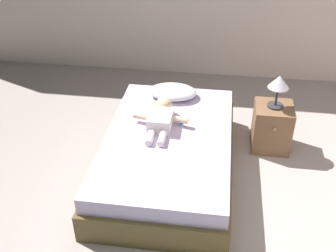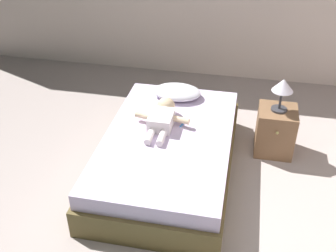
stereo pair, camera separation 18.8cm
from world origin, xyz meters
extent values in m
plane|color=#A99995|center=(0.00, 0.00, 0.00)|extent=(8.00, 8.00, 0.00)
cube|color=brown|center=(-0.15, 0.79, 0.13)|extent=(1.18, 1.93, 0.26)
cube|color=silver|center=(-0.15, 0.79, 0.33)|extent=(1.13, 1.85, 0.15)
ellipsoid|color=silver|center=(-0.20, 1.50, 0.47)|extent=(0.50, 0.35, 0.12)
cube|color=white|center=(-0.24, 0.92, 0.48)|extent=(0.22, 0.28, 0.14)
sphere|color=beige|center=(-0.24, 1.14, 0.50)|extent=(0.18, 0.18, 0.18)
cylinder|color=beige|center=(-0.42, 0.96, 0.48)|extent=(0.17, 0.09, 0.06)
cylinder|color=beige|center=(-0.06, 0.96, 0.48)|extent=(0.17, 0.09, 0.06)
cylinder|color=white|center=(-0.29, 0.69, 0.44)|extent=(0.06, 0.19, 0.06)
cylinder|color=white|center=(-0.18, 0.69, 0.44)|extent=(0.06, 0.19, 0.06)
cube|color=#3A8BDE|center=(-0.04, 1.02, 0.42)|extent=(0.06, 0.15, 0.01)
cube|color=white|center=(-0.02, 1.09, 0.43)|extent=(0.02, 0.03, 0.01)
cube|color=brown|center=(0.83, 1.33, 0.24)|extent=(0.37, 0.37, 0.48)
sphere|color=tan|center=(0.83, 1.13, 0.34)|extent=(0.03, 0.03, 0.03)
cylinder|color=#333338|center=(0.83, 1.33, 0.49)|extent=(0.15, 0.15, 0.02)
cylinder|color=#333338|center=(0.83, 1.33, 0.59)|extent=(0.02, 0.02, 0.19)
cone|color=silver|center=(0.83, 1.33, 0.75)|extent=(0.20, 0.20, 0.12)
camera|label=1|loc=(0.28, -2.19, 2.50)|focal=43.36mm
camera|label=2|loc=(0.46, -2.16, 2.50)|focal=43.36mm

